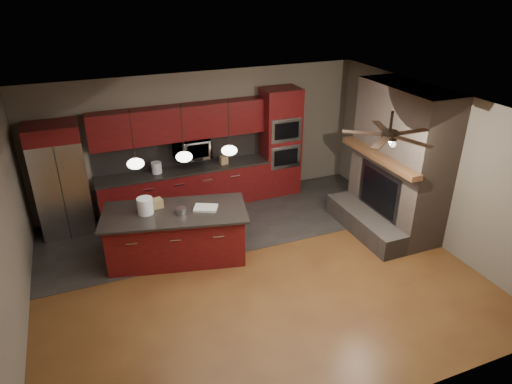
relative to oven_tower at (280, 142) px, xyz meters
name	(u,v)px	position (x,y,z in m)	size (l,w,h in m)	color
ground	(254,271)	(-1.70, -2.69, -1.19)	(7.00, 7.00, 0.00)	brown
ceiling	(254,110)	(-1.70, -2.69, 1.61)	(7.00, 6.00, 0.02)	white
back_wall	(201,138)	(-1.70, 0.31, 0.21)	(7.00, 0.02, 2.80)	#6B6256
right_wall	(432,165)	(1.80, -2.69, 0.21)	(0.02, 6.00, 2.80)	#6B6256
left_wall	(5,243)	(-5.20, -2.69, 0.21)	(0.02, 6.00, 2.80)	#6B6256
slate_tile_patch	(221,222)	(-1.70, -0.89, -1.19)	(7.00, 2.40, 0.01)	#2D2B29
fireplace_column	(397,166)	(1.34, -2.29, 0.11)	(1.30, 2.10, 2.80)	brown
back_cabinetry	(184,168)	(-2.18, 0.05, -0.30)	(3.59, 0.64, 2.20)	maroon
oven_tower	(280,142)	(0.00, 0.00, 0.00)	(0.80, 0.63, 2.38)	maroon
microwave	(192,149)	(-1.98, 0.06, 0.11)	(0.73, 0.41, 0.50)	silver
refrigerator	(61,180)	(-4.53, -0.07, -0.11)	(0.93, 0.75, 2.16)	silver
kitchen_island	(176,234)	(-2.79, -1.78, -0.73)	(2.62, 1.63, 0.92)	maroon
white_bucket	(145,206)	(-3.25, -1.67, -0.13)	(0.26, 0.26, 0.28)	white
paint_can	(181,211)	(-2.70, -1.91, -0.22)	(0.17, 0.17, 0.11)	#9D9DA1
paint_tray	(206,208)	(-2.27, -1.90, -0.25)	(0.39, 0.27, 0.04)	silver
cardboard_box	(155,204)	(-3.05, -1.52, -0.20)	(0.24, 0.17, 0.15)	#95794D
counter_bucket	(157,168)	(-2.74, 0.01, -0.18)	(0.20, 0.20, 0.23)	white
counter_box	(224,160)	(-1.33, -0.04, -0.20)	(0.16, 0.12, 0.17)	tan
pendant_left	(136,163)	(-3.35, -1.99, 0.77)	(0.26, 0.26, 0.92)	black
pendant_center	(184,157)	(-2.60, -1.99, 0.77)	(0.26, 0.26, 0.92)	black
pendant_right	(229,150)	(-1.85, -1.99, 0.77)	(0.26, 0.26, 0.92)	black
ceiling_fan	(390,134)	(0.10, -3.49, 1.27)	(1.27, 1.33, 0.41)	black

